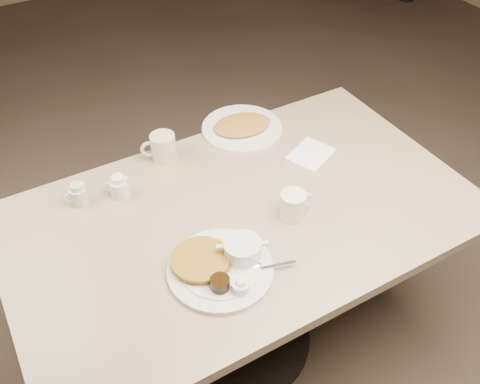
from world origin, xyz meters
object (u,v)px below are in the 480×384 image
main_plate (222,263)px  creamer_right (119,187)px  coffee_mug_near (293,205)px  creamer_left (78,195)px  hash_plate (242,127)px  coffee_mug_far (162,147)px  diner_table (243,246)px

main_plate → creamer_right: 0.47m
main_plate → coffee_mug_near: (0.30, 0.08, 0.02)m
main_plate → creamer_left: creamer_left is taller
main_plate → coffee_mug_near: size_ratio=3.51×
coffee_mug_near → hash_plate: 0.49m
creamer_left → coffee_mug_near: bearing=-34.5°
creamer_right → hash_plate: bearing=12.3°
coffee_mug_near → creamer_right: 0.58m
coffee_mug_far → hash_plate: bearing=1.6°
creamer_right → hash_plate: (0.54, 0.12, -0.02)m
main_plate → hash_plate: (0.39, 0.56, -0.01)m
coffee_mug_far → creamer_left: coffee_mug_far is taller
diner_table → hash_plate: hash_plate is taller
main_plate → coffee_mug_far: size_ratio=2.97×
coffee_mug_near → creamer_left: coffee_mug_near is taller
main_plate → creamer_right: (-0.15, 0.45, 0.01)m
main_plate → coffee_mug_far: bearing=84.0°
main_plate → hash_plate: bearing=55.1°
creamer_left → hash_plate: creamer_left is taller
diner_table → creamer_left: 0.58m
coffee_mug_near → coffee_mug_far: 0.53m
coffee_mug_far → creamer_right: 0.23m
hash_plate → creamer_left: bearing=-172.5°
diner_table → hash_plate: (0.22, 0.39, 0.18)m
creamer_left → diner_table: bearing=-34.2°
main_plate → coffee_mug_near: bearing=14.9°
creamer_right → hash_plate: size_ratio=0.23×
main_plate → creamer_right: size_ratio=5.05×
main_plate → hash_plate: size_ratio=1.17×
hash_plate → diner_table: bearing=-119.6°
hash_plate → coffee_mug_near: bearing=-100.8°
diner_table → coffee_mug_far: size_ratio=10.98×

